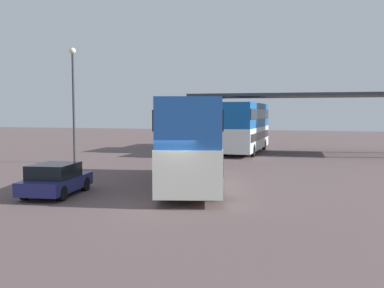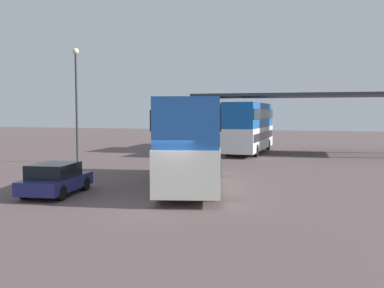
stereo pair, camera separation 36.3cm
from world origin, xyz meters
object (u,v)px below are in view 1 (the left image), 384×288
Objects in this scene: double_decker_mid_row at (246,126)px; parked_hatchback at (56,179)px; lamppost_tall at (73,91)px; double_decker_main at (192,139)px; double_decker_near_canopy at (213,124)px.

parked_hatchback is at bearing 168.60° from double_decker_mid_row.
double_decker_mid_row is at bearing 47.61° from lamppost_tall.
lamppost_tall is (-10.43, 6.50, 2.72)m from double_decker_main.
double_decker_mid_row is (-0.37, 17.52, 0.11)m from double_decker_main.
lamppost_tall reaches higher than double_decker_main.
double_decker_near_canopy is at bearing -3.70° from double_decker_main.
double_decker_near_canopy is (-4.12, 20.57, 0.11)m from double_decker_main.
double_decker_main is 1.33× the size of lamppost_tall.
parked_hatchback is at bearing -61.65° from lamppost_tall.
parked_hatchback is 0.34× the size of double_decker_near_canopy.
double_decker_mid_row reaches higher than double_decker_near_canopy.
double_decker_main is 0.92× the size of double_decker_near_canopy.
lamppost_tall is (-6.31, -14.07, 2.61)m from double_decker_near_canopy.
double_decker_mid_row reaches higher than double_decker_main.
double_decker_near_canopy is (0.73, 24.42, 1.67)m from parked_hatchback.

